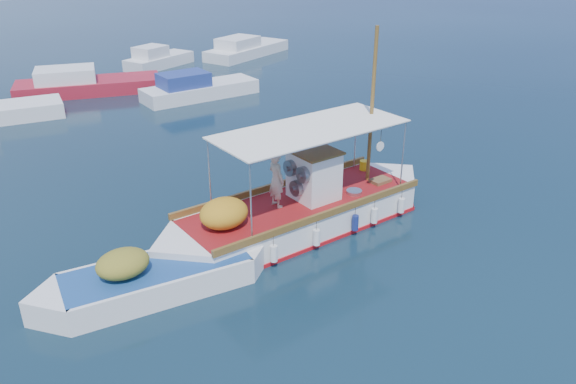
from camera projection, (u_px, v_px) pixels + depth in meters
ground at (307, 229)px, 18.74m from camera, size 160.00×160.00×0.00m
fishing_caique at (299, 213)px, 18.57m from camera, size 10.73×3.03×6.54m
dinghy at (155, 280)px, 15.39m from camera, size 6.84×2.63×1.69m
bg_boat_n at (85, 85)px, 34.33m from camera, size 8.98×5.33×1.80m
bg_boat_ne at (197, 90)px, 33.33m from camera, size 6.95×2.37×1.80m
bg_boat_e at (245, 50)px, 44.52m from camera, size 8.32×5.18×1.80m
bg_boat_far_n at (158, 60)px, 40.93m from camera, size 5.68×3.79×1.80m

